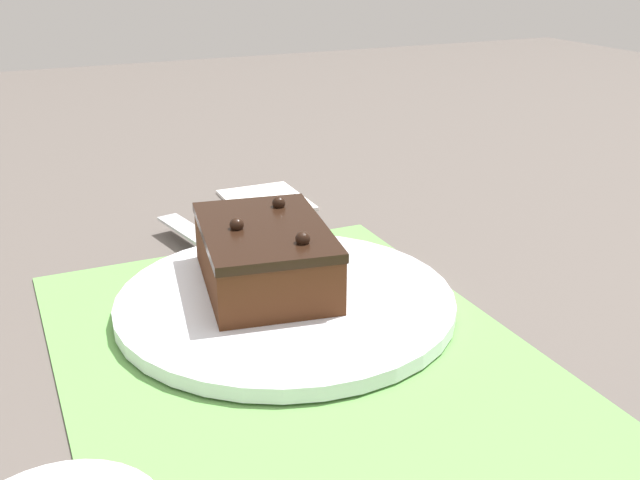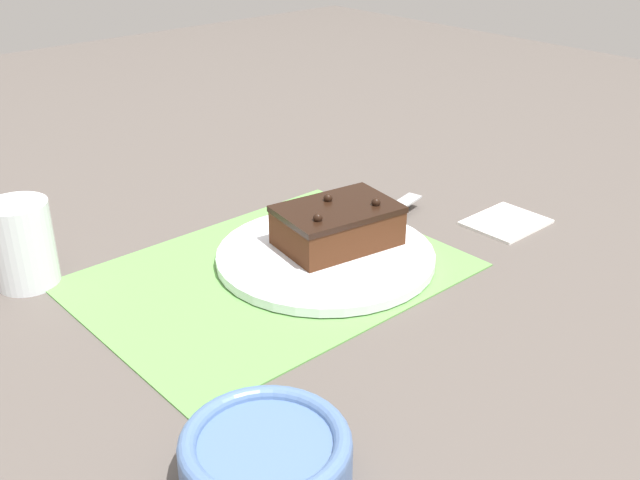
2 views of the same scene
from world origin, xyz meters
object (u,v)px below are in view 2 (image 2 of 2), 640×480
chocolate_cake (337,225)px  serving_knife (351,233)px  drinking_glass (23,244)px  cake_plate (326,256)px  small_bowl (266,457)px

chocolate_cake → serving_knife: (-0.03, -0.00, -0.02)m
serving_knife → chocolate_cake: bearing=-97.1°
serving_knife → drinking_glass: size_ratio=2.41×
cake_plate → chocolate_cake: chocolate_cake is taller
chocolate_cake → small_bowl: 0.42m
cake_plate → serving_knife: 0.06m
cake_plate → serving_knife: (-0.06, -0.01, 0.01)m
cake_plate → drinking_glass: (0.31, -0.21, 0.04)m
chocolate_cake → small_bowl: (0.33, 0.26, -0.02)m
serving_knife → drinking_glass: bearing=-130.2°
cake_plate → serving_knife: bearing=-169.8°
cake_plate → chocolate_cake: size_ratio=1.70×
serving_knife → small_bowl: small_bowl is taller
serving_knife → small_bowl: bearing=-65.1°
cake_plate → drinking_glass: 0.37m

